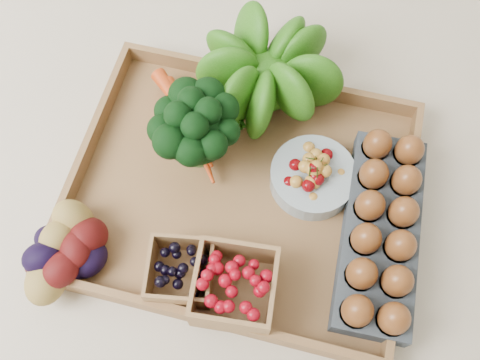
% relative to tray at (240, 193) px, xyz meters
% --- Properties ---
extents(ground, '(4.00, 4.00, 0.00)m').
position_rel_tray_xyz_m(ground, '(0.00, 0.00, -0.01)').
color(ground, beige).
rests_on(ground, ground).
extents(tray, '(0.55, 0.45, 0.01)m').
position_rel_tray_xyz_m(tray, '(0.00, 0.00, 0.00)').
color(tray, olive).
rests_on(tray, ground).
extents(carrots, '(0.18, 0.13, 0.04)m').
position_rel_tray_xyz_m(carrots, '(-0.12, 0.10, 0.03)').
color(carrots, '#C53C11').
rests_on(carrots, tray).
extents(lettuce, '(0.16, 0.16, 0.16)m').
position_rel_tray_xyz_m(lettuce, '(-0.01, 0.20, 0.09)').
color(lettuce, '#144A0B').
rests_on(lettuce, tray).
extents(broccoli, '(0.15, 0.15, 0.12)m').
position_rel_tray_xyz_m(broccoli, '(-0.08, 0.05, 0.07)').
color(broccoli, black).
rests_on(broccoli, tray).
extents(cherry_bowl, '(0.14, 0.14, 0.04)m').
position_rel_tray_xyz_m(cherry_bowl, '(0.11, 0.05, 0.03)').
color(cherry_bowl, '#8C9EA5').
rests_on(cherry_bowl, tray).
extents(egg_carton, '(0.13, 0.33, 0.04)m').
position_rel_tray_xyz_m(egg_carton, '(0.23, -0.02, 0.03)').
color(egg_carton, '#3A414A').
rests_on(egg_carton, tray).
extents(potatoes, '(0.16, 0.16, 0.09)m').
position_rel_tray_xyz_m(potatoes, '(-0.23, -0.18, 0.05)').
color(potatoes, '#3C0909').
rests_on(potatoes, tray).
extents(punnet_blackberry, '(0.11, 0.11, 0.07)m').
position_rel_tray_xyz_m(punnet_blackberry, '(-0.05, -0.16, 0.04)').
color(punnet_blackberry, black).
rests_on(punnet_blackberry, tray).
extents(punnet_raspberry, '(0.13, 0.13, 0.08)m').
position_rel_tray_xyz_m(punnet_raspberry, '(0.03, -0.17, 0.05)').
color(punnet_raspberry, maroon).
rests_on(punnet_raspberry, tray).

